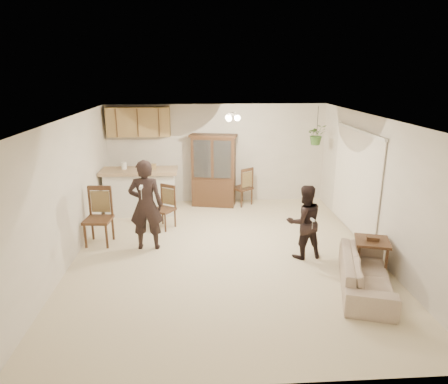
{
  "coord_description": "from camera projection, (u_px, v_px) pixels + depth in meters",
  "views": [
    {
      "loc": [
        -0.45,
        -6.76,
        3.26
      ],
      "look_at": [
        -0.0,
        0.4,
        1.09
      ],
      "focal_mm": 32.0,
      "sensor_mm": 36.0,
      "label": 1
    }
  ],
  "objects": [
    {
      "name": "floor",
      "position": [
        225.0,
        254.0,
        7.43
      ],
      "size": [
        6.5,
        6.5,
        0.0
      ],
      "primitive_type": "plane",
      "color": "beige",
      "rests_on": "ground"
    },
    {
      "name": "ceiling",
      "position": [
        226.0,
        119.0,
        6.7
      ],
      "size": [
        5.5,
        6.5,
        0.02
      ],
      "primitive_type": "cube",
      "color": "silver",
      "rests_on": "wall_back"
    },
    {
      "name": "wall_back",
      "position": [
        217.0,
        154.0,
        10.17
      ],
      "size": [
        5.5,
        0.02,
        2.5
      ],
      "primitive_type": "cube",
      "color": "silver",
      "rests_on": "ground"
    },
    {
      "name": "wall_front",
      "position": [
        247.0,
        283.0,
        3.96
      ],
      "size": [
        5.5,
        0.02,
        2.5
      ],
      "primitive_type": "cube",
      "color": "silver",
      "rests_on": "ground"
    },
    {
      "name": "wall_left",
      "position": [
        67.0,
        193.0,
        6.9
      ],
      "size": [
        0.02,
        6.5,
        2.5
      ],
      "primitive_type": "cube",
      "color": "silver",
      "rests_on": "ground"
    },
    {
      "name": "wall_right",
      "position": [
        377.0,
        187.0,
        7.23
      ],
      "size": [
        0.02,
        6.5,
        2.5
      ],
      "primitive_type": "cube",
      "color": "silver",
      "rests_on": "ground"
    },
    {
      "name": "breakfast_bar",
      "position": [
        141.0,
        194.0,
        9.42
      ],
      "size": [
        1.6,
        0.55,
        1.0
      ],
      "primitive_type": "cube",
      "color": "white",
      "rests_on": "floor"
    },
    {
      "name": "bar_top",
      "position": [
        139.0,
        171.0,
        9.26
      ],
      "size": [
        1.75,
        0.7,
        0.08
      ],
      "primitive_type": "cube",
      "color": "tan",
      "rests_on": "breakfast_bar"
    },
    {
      "name": "upper_cabinets",
      "position": [
        139.0,
        122.0,
        9.64
      ],
      "size": [
        1.5,
        0.34,
        0.7
      ],
      "primitive_type": "cube",
      "color": "olive",
      "rests_on": "wall_back"
    },
    {
      "name": "vertical_blinds",
      "position": [
        355.0,
        182.0,
        8.13
      ],
      "size": [
        0.06,
        2.3,
        2.1
      ],
      "primitive_type": null,
      "color": "white",
      "rests_on": "wall_right"
    },
    {
      "name": "ceiling_fixture",
      "position": [
        232.0,
        117.0,
        7.89
      ],
      "size": [
        0.36,
        0.36,
        0.2
      ],
      "primitive_type": null,
      "color": "beige",
      "rests_on": "ceiling"
    },
    {
      "name": "hanging_plant",
      "position": [
        317.0,
        135.0,
        9.32
      ],
      "size": [
        0.43,
        0.37,
        0.48
      ],
      "primitive_type": "imported",
      "color": "#2A5321",
      "rests_on": "ceiling"
    },
    {
      "name": "plant_cord",
      "position": [
        318.0,
        121.0,
        9.23
      ],
      "size": [
        0.01,
        0.01,
        0.65
      ],
      "primitive_type": "cylinder",
      "color": "black",
      "rests_on": "ceiling"
    },
    {
      "name": "sofa",
      "position": [
        366.0,
        267.0,
        6.16
      ],
      "size": [
        1.24,
        2.01,
        0.73
      ],
      "primitive_type": "imported",
      "rotation": [
        0.0,
        0.0,
        1.28
      ],
      "color": "beige",
      "rests_on": "floor"
    },
    {
      "name": "adult",
      "position": [
        146.0,
        204.0,
        7.45
      ],
      "size": [
        0.67,
        0.45,
        1.8
      ],
      "primitive_type": "imported",
      "rotation": [
        0.0,
        0.0,
        3.12
      ],
      "color": "black",
      "rests_on": "floor"
    },
    {
      "name": "child",
      "position": [
        304.0,
        222.0,
        7.15
      ],
      "size": [
        0.73,
        0.62,
        1.35
      ],
      "primitive_type": "imported",
      "rotation": [
        0.0,
        0.0,
        3.32
      ],
      "color": "black",
      "rests_on": "floor"
    },
    {
      "name": "china_hutch",
      "position": [
        214.0,
        171.0,
        9.92
      ],
      "size": [
        1.21,
        0.67,
        1.8
      ],
      "rotation": [
        0.0,
        0.0,
        -0.21
      ],
      "color": "#342313",
      "rests_on": "floor"
    },
    {
      "name": "side_table",
      "position": [
        371.0,
        256.0,
        6.68
      ],
      "size": [
        0.67,
        0.67,
        0.66
      ],
      "rotation": [
        0.0,
        0.0,
        -0.3
      ],
      "color": "#342313",
      "rests_on": "floor"
    },
    {
      "name": "chair_bar",
      "position": [
        99.0,
        229.0,
        7.8
      ],
      "size": [
        0.54,
        0.54,
        1.13
      ],
      "rotation": [
        0.0,
        0.0,
        -0.09
      ],
      "color": "#342313",
      "rests_on": "floor"
    },
    {
      "name": "chair_hutch_left",
      "position": [
        164.0,
        216.0,
        8.61
      ],
      "size": [
        0.57,
        0.57,
        0.94
      ],
      "rotation": [
        0.0,
        0.0,
        -0.58
      ],
      "color": "#342313",
      "rests_on": "floor"
    },
    {
      "name": "chair_hutch_right",
      "position": [
        242.0,
        194.0,
        10.16
      ],
      "size": [
        0.6,
        0.6,
        0.98
      ],
      "rotation": [
        0.0,
        0.0,
        3.78
      ],
      "color": "#342313",
      "rests_on": "floor"
    },
    {
      "name": "controller_adult",
      "position": [
        141.0,
        187.0,
        6.93
      ],
      "size": [
        0.05,
        0.15,
        0.05
      ],
      "primitive_type": "cube",
      "rotation": [
        0.0,
        0.0,
        3.12
      ],
      "color": "silver",
      "rests_on": "adult"
    },
    {
      "name": "controller_child",
      "position": [
        313.0,
        220.0,
        6.8
      ],
      "size": [
        0.06,
        0.12,
        0.04
      ],
      "primitive_type": "cube",
      "rotation": [
        0.0,
        0.0,
        3.32
      ],
      "color": "silver",
      "rests_on": "child"
    }
  ]
}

